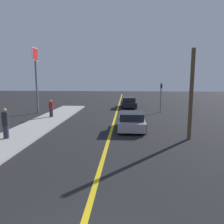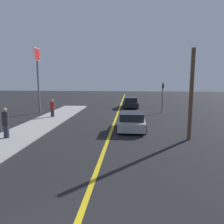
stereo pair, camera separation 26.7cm
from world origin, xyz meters
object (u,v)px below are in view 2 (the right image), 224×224
pedestrian_mid_group (52,108)px  traffic_light (163,94)px  pedestrian_near_curb (6,123)px  car_ahead_center (131,102)px  car_near_right_lane (132,121)px  utility_pole (191,95)px  roadside_sign (38,68)px

pedestrian_mid_group → traffic_light: bearing=21.2°
pedestrian_near_curb → pedestrian_mid_group: size_ratio=1.13×
car_ahead_center → pedestrian_mid_group: size_ratio=2.69×
car_near_right_lane → pedestrian_mid_group: size_ratio=2.36×
car_ahead_center → utility_pole: size_ratio=0.79×
car_near_right_lane → car_ahead_center: 12.34m
car_ahead_center → car_near_right_lane: bearing=-91.4°
pedestrian_near_curb → car_near_right_lane: bearing=23.9°
car_near_right_lane → traffic_light: bearing=68.3°
car_ahead_center → pedestrian_near_curb: (-7.57, -15.73, 0.43)m
car_near_right_lane → traffic_light: traffic_light is taller
roadside_sign → utility_pole: size_ratio=1.24×
car_ahead_center → traffic_light: (3.44, -4.10, 1.38)m
pedestrian_mid_group → car_ahead_center: bearing=48.3°
pedestrian_mid_group → car_near_right_lane: bearing=-28.5°
pedestrian_near_curb → traffic_light: size_ratio=0.57×
roadside_sign → traffic_light: bearing=5.7°
car_ahead_center → utility_pole: (3.64, -14.62, 2.12)m
pedestrian_near_curb → traffic_light: (11.01, 11.63, 0.95)m
car_ahead_center → roadside_sign: (-9.84, -5.43, 4.17)m
car_near_right_lane → roadside_sign: roadside_sign is taller
car_ahead_center → traffic_light: size_ratio=1.36×
pedestrian_mid_group → pedestrian_near_curb: bearing=-91.6°
car_ahead_center → traffic_light: bearing=-51.8°
car_near_right_lane → car_ahead_center: (-0.10, 12.34, 0.02)m
car_ahead_center → roadside_sign: size_ratio=0.64×
car_near_right_lane → pedestrian_mid_group: pedestrian_mid_group is taller
pedestrian_near_curb → roadside_sign: bearing=102.4°
pedestrian_near_curb → car_ahead_center: bearing=64.3°
pedestrian_near_curb → roadside_sign: roadside_sign is taller
car_ahead_center → traffic_light: 5.53m
car_near_right_lane → car_ahead_center: bearing=90.9°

